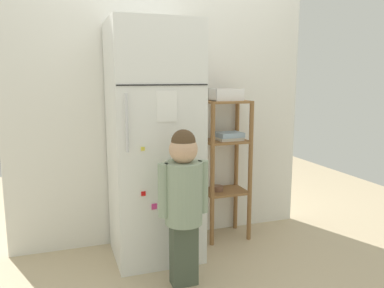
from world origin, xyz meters
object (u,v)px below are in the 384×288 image
object	(u,v)px
pantry_shelf_unit	(226,156)
fruit_bin	(227,96)
child_standing	(183,193)
refrigerator	(154,143)

from	to	relation	value
pantry_shelf_unit	fruit_bin	size ratio (longest dim) A/B	4.80
child_standing	fruit_bin	xyz separation A→B (m)	(0.58, 0.63, 0.58)
child_standing	pantry_shelf_unit	size ratio (longest dim) A/B	0.89
child_standing	fruit_bin	distance (m)	1.04
refrigerator	child_standing	world-z (taller)	refrigerator
pantry_shelf_unit	fruit_bin	world-z (taller)	fruit_bin
pantry_shelf_unit	fruit_bin	distance (m)	0.50
refrigerator	child_standing	xyz separation A→B (m)	(0.07, -0.49, -0.25)
fruit_bin	child_standing	bearing A→B (deg)	-132.62
child_standing	fruit_bin	size ratio (longest dim) A/B	4.26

